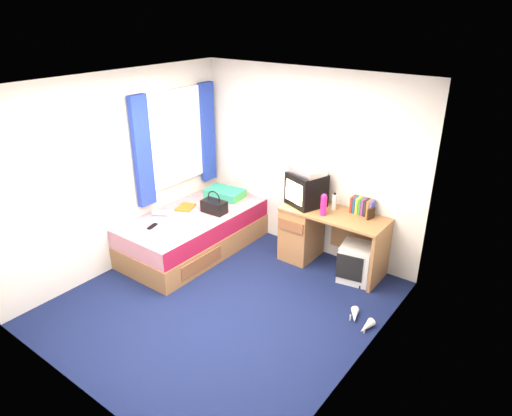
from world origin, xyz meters
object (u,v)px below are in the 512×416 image
Objects in this scene: magazine at (186,207)px; desk at (314,232)px; bed at (195,232)px; pillow at (225,193)px; storage_cube at (356,262)px; picture_frame at (371,214)px; pink_water_bottle at (324,206)px; handbag at (214,206)px; towel at (196,221)px; aerosol_can at (334,202)px; crt_tv at (306,189)px; white_heels at (360,321)px; vcr at (307,171)px; colour_swatch_fan at (165,231)px; water_bottle at (161,213)px; remote_control at (152,226)px.

desk is at bearing 22.02° from magazine.
bed is at bearing -19.30° from magazine.
storage_cube is (2.11, -0.04, -0.37)m from pillow.
picture_frame is at bearing 21.47° from bed.
handbag is (-1.41, -0.39, -0.24)m from pink_water_bottle.
pink_water_bottle is at bearing 175.21° from storage_cube.
aerosol_can is at bearing 36.53° from towel.
crt_tv is at bearing -179.83° from desk.
crt_tv reaches higher than towel.
desk is 0.57m from crt_tv.
picture_frame is 0.58× the size of pink_water_bottle.
desk reaches higher than bed.
towel is (0.25, -0.20, 0.32)m from bed.
pillow is at bearing -178.01° from desk.
aerosol_can is 0.60× the size of white_heels.
pink_water_bottle is at bearing -7.53° from vcr.
handbag is (-1.87, -0.44, 0.40)m from storage_cube.
storage_cube is at bearing 17.29° from bed.
pillow is at bearing 113.77° from handbag.
white_heels is (0.87, -0.93, -0.81)m from aerosol_can.
picture_frame is 0.71× the size of aerosol_can.
vcr is 0.92m from picture_frame.
pink_water_bottle is (1.60, 0.59, 0.60)m from bed.
handbag is 0.79m from colour_swatch_fan.
vcr is (-0.79, 0.10, 0.97)m from storage_cube.
magazine is at bearing -158.19° from aerosol_can.
desk is at bearing 161.11° from storage_cube.
towel is (0.29, -0.89, -0.01)m from pillow.
water_bottle is (-0.08, -0.37, 0.03)m from magazine.
remote_control is at bearing -93.90° from pillow.
desk is 0.81m from vcr.
colour_swatch_fan is 1.38× the size of remote_control.
white_heels is at bearing -51.59° from picture_frame.
storage_cube is 0.89× the size of crt_tv.
water_bottle is at bearing -130.17° from vcr.
magazine is at bearing 77.92° from water_bottle.
colour_swatch_fan is at bearing -64.68° from magazine.
crt_tv is at bearing 145.15° from white_heels.
remote_control is (-1.40, -1.33, -0.65)m from vcr.
pink_water_bottle is at bearing -37.21° from desk.
bed is 0.52m from water_bottle.
desk reaches higher than pillow.
handbag is 2.40m from white_heels.
handbag is 1.53× the size of colour_swatch_fan.
colour_swatch_fan is at bearing -142.20° from pink_water_bottle.
aerosol_can is (0.36, 0.08, -0.11)m from crt_tv.
remote_control is at bearing -114.10° from handbag.
pillow is 0.41× the size of desk.
water_bottle reaches higher than remote_control.
handbag is at bearing -177.31° from storage_cube.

